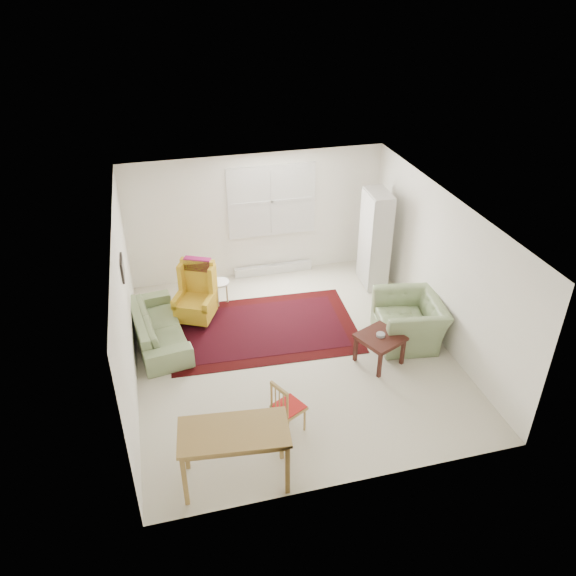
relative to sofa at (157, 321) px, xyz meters
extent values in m
cube|color=beige|center=(2.10, -0.87, -0.39)|extent=(5.00, 5.50, 0.01)
cube|color=white|center=(2.10, -0.87, 2.11)|extent=(5.00, 5.50, 0.01)
cube|color=white|center=(2.10, 1.88, 0.86)|extent=(5.00, 0.04, 2.50)
cube|color=white|center=(2.10, -3.62, 0.86)|extent=(5.00, 0.04, 2.50)
cube|color=white|center=(-0.40, -0.87, 0.86)|extent=(0.04, 5.50, 2.50)
cube|color=white|center=(4.60, -0.87, 0.86)|extent=(0.04, 5.50, 2.50)
cube|color=white|center=(2.40, 1.86, 1.16)|extent=(1.72, 0.06, 1.42)
cube|color=white|center=(2.40, 1.86, 1.16)|extent=(1.60, 0.02, 1.30)
cube|color=silver|center=(2.40, 1.80, -0.30)|extent=(1.60, 0.12, 0.18)
cube|color=black|center=(-0.38, -0.37, 1.26)|extent=(0.03, 0.42, 0.32)
cube|color=tan|center=(-0.36, -0.37, 1.26)|extent=(0.01, 0.34, 0.24)
imported|color=#75885B|center=(0.00, 0.00, 0.00)|extent=(1.01, 2.02, 0.78)
imported|color=#75885B|center=(4.08, -1.01, 0.07)|extent=(1.18, 1.31, 0.91)
camera|label=1|loc=(0.19, -8.01, 5.27)|focal=35.00mm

